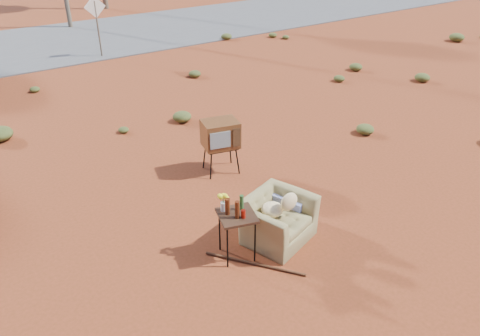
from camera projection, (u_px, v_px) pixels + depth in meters
ground at (263, 233)px, 8.07m from camera, size 140.00×140.00×0.00m
highway at (40, 45)px, 18.85m from camera, size 140.00×7.00×0.04m
armchair at (279, 212)px, 7.81m from camera, size 1.48×1.23×1.01m
tv_unit at (220, 135)px, 9.54m from camera, size 0.82×0.72×1.14m
side_table at (234, 212)px, 7.17m from camera, size 0.69×0.69×1.11m
rusty_bar at (255, 264)px, 7.34m from camera, size 1.02×1.34×0.04m
road_sign at (96, 15)px, 16.70m from camera, size 0.78×0.06×2.19m
scrub_patch at (119, 144)px, 10.77m from camera, size 17.49×8.07×0.33m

